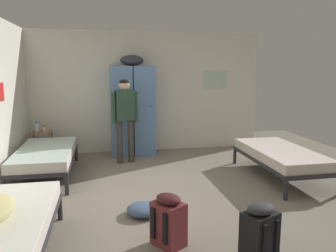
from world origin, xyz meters
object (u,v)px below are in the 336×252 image
(locker_bank, at_px, (133,109))
(water_bottle, at_px, (37,127))
(person_traveler, at_px, (125,113))
(backpack_maroon, at_px, (169,221))
(shelf_unit, at_px, (42,143))
(backpack_black, at_px, (259,232))
(clothes_pile_denim, at_px, (143,209))
(bed_left_rear, at_px, (46,155))
(bed_right, at_px, (280,155))
(lotion_bottle, at_px, (44,129))

(locker_bank, bearing_deg, water_bottle, -177.35)
(locker_bank, height_order, person_traveler, locker_bank)
(person_traveler, xyz_separation_m, backpack_maroon, (0.23, -3.19, -0.71))
(shelf_unit, bearing_deg, backpack_black, -57.12)
(water_bottle, height_order, clothes_pile_denim, water_bottle)
(shelf_unit, distance_m, bed_left_rear, 1.18)
(shelf_unit, distance_m, person_traveler, 1.81)
(clothes_pile_denim, bearing_deg, person_traveler, 91.25)
(backpack_black, bearing_deg, backpack_maroon, 153.69)
(shelf_unit, xyz_separation_m, bed_right, (4.09, -1.92, 0.04))
(person_traveler, bearing_deg, lotion_bottle, 162.95)
(person_traveler, xyz_separation_m, lotion_bottle, (-1.55, 0.48, -0.34))
(clothes_pile_denim, bearing_deg, backpack_maroon, -76.82)
(clothes_pile_denim, bearing_deg, backpack_black, -49.95)
(bed_right, bearing_deg, shelf_unit, 154.88)
(shelf_unit, bearing_deg, person_traveler, -17.65)
(water_bottle, relative_size, backpack_maroon, 0.36)
(backpack_black, relative_size, backpack_maroon, 1.00)
(bed_right, height_order, person_traveler, person_traveler)
(backpack_maroon, relative_size, clothes_pile_denim, 1.29)
(bed_left_rear, height_order, lotion_bottle, lotion_bottle)
(water_bottle, bearing_deg, backpack_black, -56.47)
(water_bottle, bearing_deg, locker_bank, 2.65)
(locker_bank, bearing_deg, clothes_pile_denim, -92.85)
(water_bottle, distance_m, lotion_bottle, 0.16)
(bed_left_rear, bearing_deg, bed_right, -11.29)
(lotion_bottle, height_order, backpack_maroon, lotion_bottle)
(bed_right, bearing_deg, clothes_pile_denim, -157.11)
(backpack_black, xyz_separation_m, backpack_maroon, (-0.80, 0.39, 0.00))
(shelf_unit, distance_m, backpack_maroon, 4.14)
(locker_bank, height_order, backpack_black, locker_bank)
(person_traveler, distance_m, water_bottle, 1.81)
(person_traveler, distance_m, backpack_maroon, 3.27)
(locker_bank, relative_size, person_traveler, 1.29)
(backpack_maroon, bearing_deg, bed_right, 38.65)
(bed_right, xyz_separation_m, backpack_maroon, (-2.23, -1.79, -0.12))
(bed_right, distance_m, bed_left_rear, 3.91)
(clothes_pile_denim, bearing_deg, bed_right, 22.89)
(person_traveler, distance_m, clothes_pile_denim, 2.58)
(bed_left_rear, bearing_deg, backpack_black, -50.86)
(backpack_maroon, bearing_deg, water_bottle, 117.42)
(bed_left_rear, bearing_deg, locker_bank, 38.65)
(person_traveler, bearing_deg, bed_left_rear, -155.12)
(clothes_pile_denim, bearing_deg, bed_left_rear, 128.54)
(lotion_bottle, distance_m, backpack_maroon, 4.09)
(water_bottle, xyz_separation_m, lotion_bottle, (0.15, -0.06, -0.03))
(locker_bank, distance_m, backpack_maroon, 3.88)
(bed_left_rear, height_order, water_bottle, water_bottle)
(bed_left_rear, distance_m, clothes_pile_denim, 2.30)
(shelf_unit, height_order, lotion_bottle, lotion_bottle)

